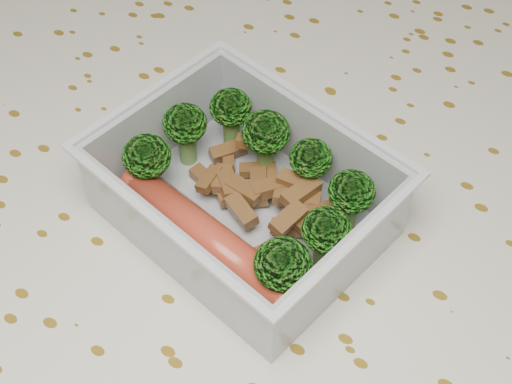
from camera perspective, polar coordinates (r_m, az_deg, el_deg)
The scene contains 6 objects.
dining_table at distance 0.57m, azimuth -0.16°, elevation -6.47°, with size 1.40×0.90×0.75m.
tablecloth at distance 0.53m, azimuth -0.17°, elevation -3.53°, with size 1.46×0.96×0.19m.
lunch_container at distance 0.47m, azimuth -0.98°, elevation -0.67°, with size 0.21×0.18×0.06m.
broccoli_florets at distance 0.46m, azimuth 0.20°, elevation 1.45°, with size 0.16×0.13×0.05m.
meat_pile at distance 0.48m, azimuth 0.82°, elevation -0.06°, with size 0.12×0.08×0.03m.
sausage at distance 0.46m, azimuth -3.88°, elevation -3.85°, with size 0.16×0.06×0.03m.
Camera 1 is at (0.16, -0.26, 1.15)m, focal length 50.00 mm.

